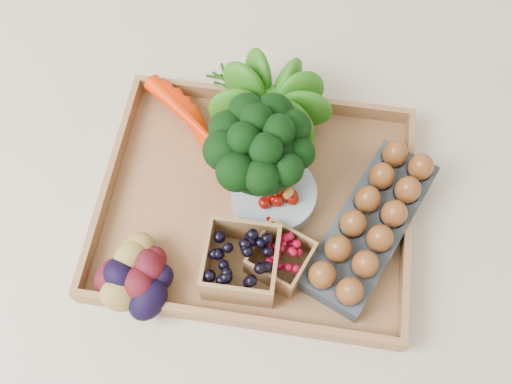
# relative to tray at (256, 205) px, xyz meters

# --- Properties ---
(ground) EXTENTS (4.00, 4.00, 0.00)m
(ground) POSITION_rel_tray_xyz_m (0.00, 0.00, -0.01)
(ground) COLOR beige
(ground) RESTS_ON ground
(tray) EXTENTS (0.55, 0.45, 0.01)m
(tray) POSITION_rel_tray_xyz_m (0.00, 0.00, 0.00)
(tray) COLOR #9B6B41
(tray) RESTS_ON ground
(carrots) EXTENTS (0.23, 0.17, 0.06)m
(carrots) POSITION_rel_tray_xyz_m (-0.12, 0.11, 0.04)
(carrots) COLOR #E92800
(carrots) RESTS_ON tray
(lettuce) EXTENTS (0.15, 0.15, 0.15)m
(lettuce) POSITION_rel_tray_xyz_m (0.00, 0.17, 0.08)
(lettuce) COLOR #26540D
(lettuce) RESTS_ON tray
(broccoli) EXTENTS (0.19, 0.19, 0.15)m
(broccoli) POSITION_rel_tray_xyz_m (0.00, 0.04, 0.08)
(broccoli) COLOR black
(broccoli) RESTS_ON tray
(cherry_bowl) EXTENTS (0.15, 0.15, 0.04)m
(cherry_bowl) POSITION_rel_tray_xyz_m (0.03, 0.01, 0.03)
(cherry_bowl) COLOR #8C9EA5
(cherry_bowl) RESTS_ON tray
(egg_carton) EXTENTS (0.23, 0.34, 0.04)m
(egg_carton) POSITION_rel_tray_xyz_m (0.21, -0.02, 0.03)
(egg_carton) COLOR #353D44
(egg_carton) RESTS_ON tray
(potatoes) EXTENTS (0.16, 0.16, 0.09)m
(potatoes) POSITION_rel_tray_xyz_m (-0.18, -0.17, 0.05)
(potatoes) COLOR #400A12
(potatoes) RESTS_ON tray
(punnet_blackberry) EXTENTS (0.12, 0.12, 0.08)m
(punnet_blackberry) POSITION_rel_tray_xyz_m (-0.00, -0.13, 0.05)
(punnet_blackberry) COLOR black
(punnet_blackberry) RESTS_ON tray
(punnet_raspberry) EXTENTS (0.12, 0.12, 0.06)m
(punnet_raspberry) POSITION_rel_tray_xyz_m (0.06, -0.11, 0.04)
(punnet_raspberry) COLOR maroon
(punnet_raspberry) RESTS_ON tray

